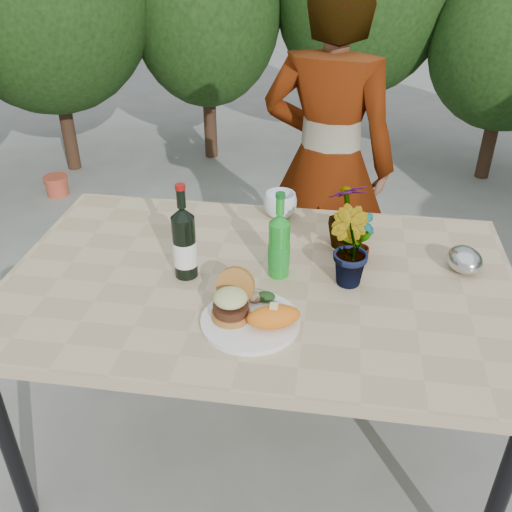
# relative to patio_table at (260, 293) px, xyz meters

# --- Properties ---
(ground) EXTENTS (80.00, 80.00, 0.00)m
(ground) POSITION_rel_patio_table_xyz_m (0.00, 0.00, -0.69)
(ground) COLOR slate
(ground) RESTS_ON ground
(patio_table) EXTENTS (1.60, 1.00, 0.75)m
(patio_table) POSITION_rel_patio_table_xyz_m (0.00, 0.00, 0.00)
(patio_table) COLOR tan
(patio_table) RESTS_ON ground
(shrub_hedge) EXTENTS (6.94, 5.11, 2.20)m
(shrub_hedge) POSITION_rel_patio_table_xyz_m (0.35, 1.44, 0.46)
(shrub_hedge) COLOR #382316
(shrub_hedge) RESTS_ON ground
(dinner_plate) EXTENTS (0.28, 0.28, 0.01)m
(dinner_plate) POSITION_rel_patio_table_xyz_m (0.01, -0.23, 0.06)
(dinner_plate) COLOR white
(dinner_plate) RESTS_ON patio_table
(burger_stack) EXTENTS (0.11, 0.16, 0.11)m
(burger_stack) POSITION_rel_patio_table_xyz_m (-0.05, -0.21, 0.12)
(burger_stack) COLOR #B7722D
(burger_stack) RESTS_ON dinner_plate
(sweet_potato) EXTENTS (0.17, 0.12, 0.06)m
(sweet_potato) POSITION_rel_patio_table_xyz_m (0.07, -0.25, 0.10)
(sweet_potato) COLOR orange
(sweet_potato) RESTS_ON dinner_plate
(grilled_veg) EXTENTS (0.08, 0.05, 0.03)m
(grilled_veg) POSITION_rel_patio_table_xyz_m (0.02, -0.14, 0.09)
(grilled_veg) COLOR olive
(grilled_veg) RESTS_ON dinner_plate
(wine_bottle) EXTENTS (0.08, 0.08, 0.31)m
(wine_bottle) POSITION_rel_patio_table_xyz_m (-0.23, -0.02, 0.17)
(wine_bottle) COLOR black
(wine_bottle) RESTS_ON patio_table
(sparkling_water) EXTENTS (0.07, 0.07, 0.28)m
(sparkling_water) POSITION_rel_patio_table_xyz_m (0.06, 0.03, 0.16)
(sparkling_water) COLOR #198D22
(sparkling_water) RESTS_ON patio_table
(plastic_cup) EXTENTS (0.07, 0.07, 0.09)m
(plastic_cup) POSITION_rel_patio_table_xyz_m (-0.24, 0.01, 0.10)
(plastic_cup) COLOR white
(plastic_cup) RESTS_ON patio_table
(seedling_left) EXTENTS (0.12, 0.12, 0.19)m
(seedling_left) POSITION_rel_patio_table_xyz_m (0.31, 0.14, 0.15)
(seedling_left) COLOR #25551D
(seedling_left) RESTS_ON patio_table
(seedling_mid) EXTENTS (0.17, 0.17, 0.24)m
(seedling_mid) POSITION_rel_patio_table_xyz_m (0.27, 0.02, 0.18)
(seedling_mid) COLOR #2D5F20
(seedling_mid) RESTS_ON patio_table
(seedling_right) EXTENTS (0.18, 0.18, 0.24)m
(seedling_right) POSITION_rel_patio_table_xyz_m (0.26, 0.24, 0.18)
(seedling_right) COLOR #285E20
(seedling_right) RESTS_ON patio_table
(blue_bowl) EXTENTS (0.16, 0.16, 0.10)m
(blue_bowl) POSITION_rel_patio_table_xyz_m (0.02, 0.42, 0.11)
(blue_bowl) COLOR white
(blue_bowl) RESTS_ON patio_table
(foil_packet_right) EXTENTS (0.14, 0.16, 0.08)m
(foil_packet_right) POSITION_rel_patio_table_xyz_m (0.64, 0.14, 0.10)
(foil_packet_right) COLOR #B5B8BC
(foil_packet_right) RESTS_ON patio_table
(person) EXTENTS (0.64, 0.48, 1.59)m
(person) POSITION_rel_patio_table_xyz_m (0.17, 0.84, 0.10)
(person) COLOR #956A4A
(person) RESTS_ON ground
(terracotta_pot) EXTENTS (0.17, 0.17, 0.14)m
(terracotta_pot) POSITION_rel_patio_table_xyz_m (-1.72, 1.93, -0.62)
(terracotta_pot) COLOR #BE4930
(terracotta_pot) RESTS_ON ground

